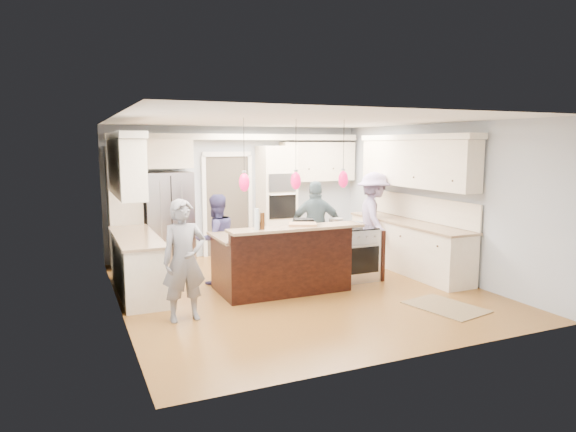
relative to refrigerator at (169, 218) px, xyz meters
name	(u,v)px	position (x,y,z in m)	size (l,w,h in m)	color
ground_plane	(297,288)	(1.55, -2.64, -0.90)	(6.00, 6.00, 0.00)	#A36F2C
room_shell	(297,177)	(1.55, -2.64, 0.92)	(5.54, 6.04, 2.72)	#B2BCC6
refrigerator	(169,218)	(0.00, 0.00, 0.00)	(0.90, 0.70, 1.80)	#B7B7BC
oven_column	(277,200)	(2.30, 0.03, 0.25)	(0.72, 0.69, 2.30)	#F7E9C8
back_upper_cabinets	(206,177)	(0.80, 0.12, 0.77)	(5.30, 0.61, 2.54)	#F7E9C8
right_counter_run	(410,214)	(3.99, -2.34, 0.16)	(0.64, 3.10, 2.51)	#F7E9C8
left_cabinets	(133,227)	(-0.89, -1.84, 0.16)	(0.64, 2.30, 2.51)	#F7E9C8
kitchen_island	(281,260)	(1.30, -2.57, -0.41)	(2.10, 1.46, 1.12)	black
island_range	(354,253)	(2.71, -2.49, -0.44)	(0.82, 0.71, 0.92)	#B7B7BC
pendant_lights	(296,180)	(1.30, -3.15, 0.90)	(1.75, 0.15, 1.03)	black
person_bar_end	(184,260)	(-0.44, -3.41, -0.09)	(0.59, 0.39, 1.63)	slate
person_far_left	(216,239)	(0.45, -1.79, -0.15)	(0.73, 0.57, 1.51)	navy
person_far_right	(316,227)	(2.33, -1.79, -0.06)	(0.98, 0.41, 1.68)	slate
person_range_side	(374,218)	(3.70, -1.57, 0.00)	(1.16, 0.67, 1.80)	#8A7AA5
floor_rug	(446,307)	(3.11, -4.39, -0.89)	(0.73, 1.07, 0.01)	olive
water_bottle	(257,219)	(0.66, -3.22, 0.37)	(0.07, 0.07, 0.31)	silver
beer_bottle_a	(262,221)	(0.74, -3.22, 0.34)	(0.06, 0.06, 0.25)	#3F200B
beer_bottle_b	(257,221)	(0.67, -3.18, 0.34)	(0.06, 0.06, 0.24)	#3F200B
beer_bottle_c	(263,221)	(0.76, -3.19, 0.34)	(0.06, 0.06, 0.23)	#3F200B
drink_can	(261,225)	(0.74, -3.15, 0.27)	(0.06, 0.06, 0.11)	#B7B7BC
cutting_board	(303,224)	(1.43, -3.11, 0.24)	(0.42, 0.30, 0.03)	tan
pot_large	(336,222)	(2.45, -2.31, 0.09)	(0.24, 0.24, 0.14)	#B7B7BC
pot_small	(357,224)	(2.74, -2.54, 0.07)	(0.19, 0.19, 0.10)	#B7B7BC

